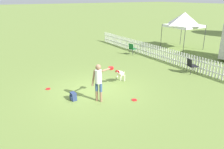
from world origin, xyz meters
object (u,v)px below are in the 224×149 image
(frisbee_near_dog, at_px, (134,100))
(backpack_on_grass, at_px, (73,96))
(folding_chair_center, at_px, (191,65))
(handler_person, at_px, (99,78))
(leaping_dog, at_px, (121,74))
(canopy_tent_main, at_px, (184,20))
(frisbee_near_handler, at_px, (48,89))
(folding_chair_blue_left, at_px, (132,48))

(frisbee_near_dog, xyz_separation_m, backpack_on_grass, (-1.42, -2.22, 0.16))
(folding_chair_center, bearing_deg, handler_person, 113.02)
(leaping_dog, bearing_deg, canopy_tent_main, -99.84)
(backpack_on_grass, bearing_deg, leaping_dog, 101.34)
(backpack_on_grass, relative_size, folding_chair_center, 0.39)
(leaping_dog, bearing_deg, frisbee_near_handler, 38.69)
(folding_chair_blue_left, bearing_deg, handler_person, 121.00)
(backpack_on_grass, height_order, folding_chair_blue_left, folding_chair_blue_left)
(backpack_on_grass, xyz_separation_m, canopy_tent_main, (-4.21, 11.59, 2.23))
(leaping_dog, xyz_separation_m, backpack_on_grass, (0.57, -2.85, -0.32))
(canopy_tent_main, bearing_deg, frisbee_near_dog, -59.00)
(folding_chair_blue_left, xyz_separation_m, canopy_tent_main, (0.59, 4.82, 1.88))
(leaping_dog, distance_m, backpack_on_grass, 2.92)
(folding_chair_center, height_order, canopy_tent_main, canopy_tent_main)
(backpack_on_grass, height_order, canopy_tent_main, canopy_tent_main)
(frisbee_near_handler, bearing_deg, handler_person, 32.38)
(frisbee_near_handler, bearing_deg, backpack_on_grass, 18.46)
(backpack_on_grass, distance_m, folding_chair_blue_left, 8.31)
(handler_person, distance_m, frisbee_near_handler, 3.02)
(frisbee_near_dog, height_order, folding_chair_blue_left, folding_chair_blue_left)
(folding_chair_center, bearing_deg, folding_chair_blue_left, 24.15)
(folding_chair_blue_left, xyz_separation_m, folding_chair_center, (5.19, 0.33, 0.00))
(folding_chair_center, bearing_deg, frisbee_near_dog, 122.41)
(leaping_dog, height_order, frisbee_near_dog, leaping_dog)
(canopy_tent_main, bearing_deg, frisbee_near_handler, -78.52)
(leaping_dog, relative_size, frisbee_near_dog, 4.20)
(frisbee_near_handler, relative_size, folding_chair_blue_left, 0.26)
(leaping_dog, bearing_deg, frisbee_near_dog, 129.92)
(leaping_dog, distance_m, folding_chair_blue_left, 5.77)
(backpack_on_grass, bearing_deg, frisbee_near_handler, -161.54)
(backpack_on_grass, xyz_separation_m, folding_chair_blue_left, (-4.80, 6.77, 0.35))
(frisbee_near_handler, height_order, frisbee_near_dog, same)
(frisbee_near_dog, bearing_deg, handler_person, -120.78)
(leaping_dog, bearing_deg, handler_person, 90.34)
(frisbee_near_dog, distance_m, canopy_tent_main, 11.19)
(backpack_on_grass, bearing_deg, handler_person, 55.03)
(leaping_dog, height_order, folding_chair_blue_left, folding_chair_blue_left)
(handler_person, bearing_deg, frisbee_near_handler, 179.92)
(leaping_dog, xyz_separation_m, frisbee_near_handler, (-1.17, -3.43, -0.48))
(frisbee_near_dog, distance_m, folding_chair_blue_left, 7.73)
(frisbee_near_dog, bearing_deg, backpack_on_grass, -122.61)
(leaping_dog, xyz_separation_m, frisbee_near_dog, (1.99, -0.63, -0.48))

